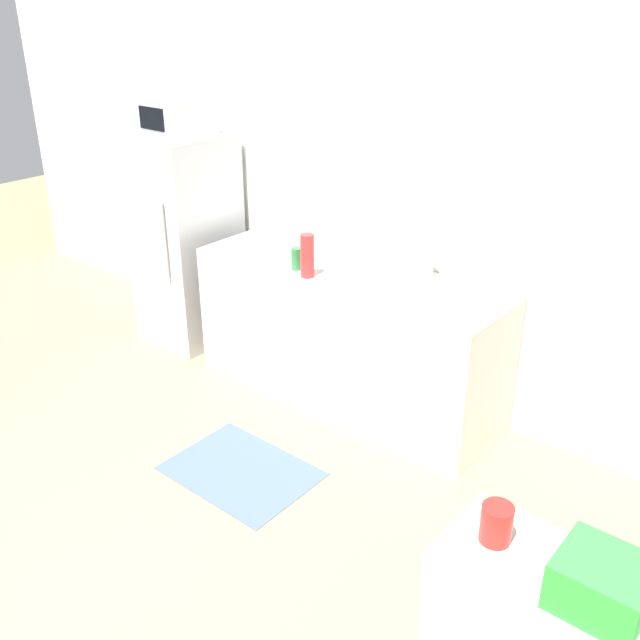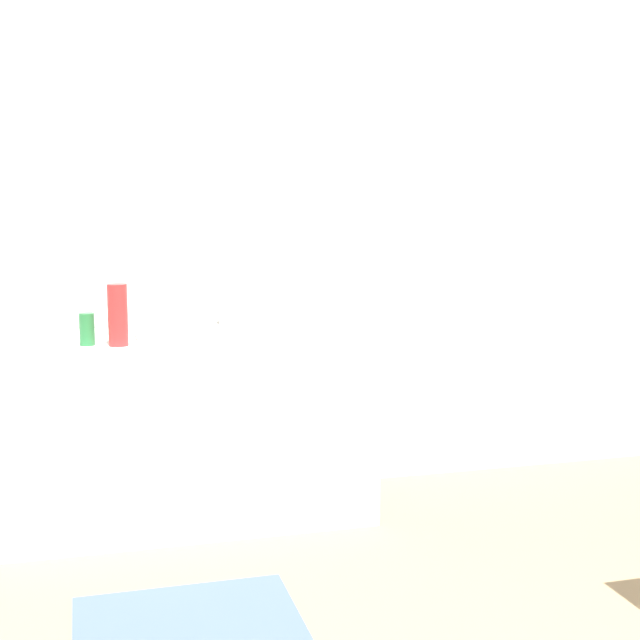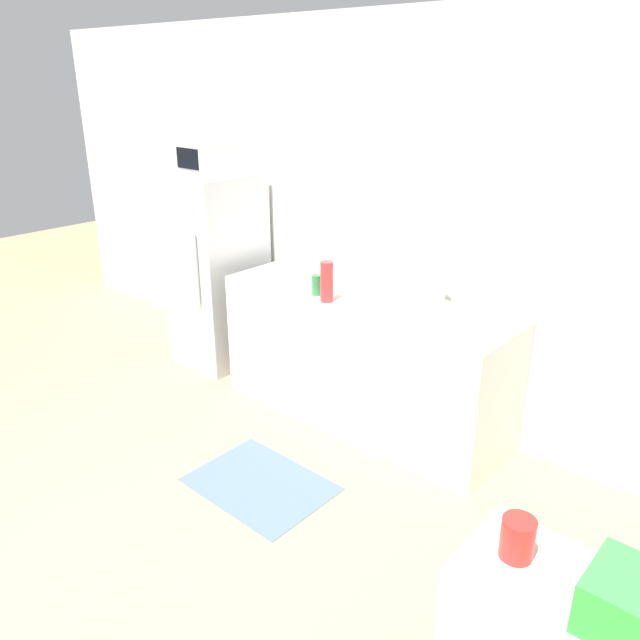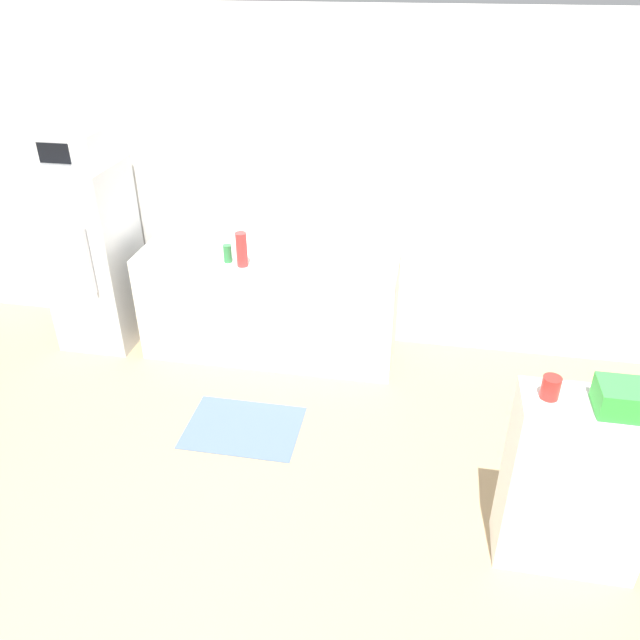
% 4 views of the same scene
% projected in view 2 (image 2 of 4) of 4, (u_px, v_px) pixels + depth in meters
% --- Properties ---
extents(wall_back, '(8.00, 0.06, 2.60)m').
position_uv_depth(wall_back, '(156.00, 238.00, 4.31)').
color(wall_back, white).
rests_on(wall_back, ground_plane).
extents(counter, '(2.02, 0.64, 0.88)m').
position_uv_depth(counter, '(149.00, 431.00, 4.07)').
color(counter, silver).
rests_on(counter, ground_plane).
extents(sink_basin, '(0.35, 0.26, 0.06)m').
position_uv_depth(sink_basin, '(176.00, 330.00, 4.00)').
color(sink_basin, '#9EA3A8').
rests_on(sink_basin, counter).
extents(bottle_tall, '(0.08, 0.08, 0.26)m').
position_uv_depth(bottle_tall, '(118.00, 315.00, 3.74)').
color(bottle_tall, red).
rests_on(bottle_tall, counter).
extents(bottle_short, '(0.06, 0.06, 0.14)m').
position_uv_depth(bottle_short, '(87.00, 329.00, 3.76)').
color(bottle_short, '#2D7F42').
rests_on(bottle_short, counter).
extents(paper_towel_roll, '(0.12, 0.12, 0.26)m').
position_uv_depth(paper_towel_roll, '(231.00, 300.00, 4.27)').
color(paper_towel_roll, white).
rests_on(paper_towel_roll, counter).
extents(kitchen_rug, '(0.80, 0.59, 0.01)m').
position_uv_depth(kitchen_rug, '(188.00, 620.00, 3.18)').
color(kitchen_rug, slate).
rests_on(kitchen_rug, ground_plane).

